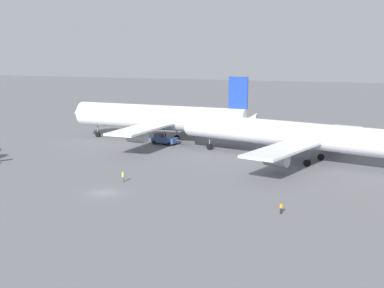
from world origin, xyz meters
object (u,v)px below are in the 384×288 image
(ground_crew_wing_walker_right, at_px, (123,177))
(airliner_at_gate_left, at_px, (160,118))
(ground_crew_ramp_agent_by_cones, at_px, (281,208))
(pushback_tug, at_px, (164,139))
(airliner_being_pushed, at_px, (301,136))

(ground_crew_wing_walker_right, bearing_deg, airliner_at_gate_left, 104.93)
(airliner_at_gate_left, xyz_separation_m, ground_crew_ramp_agent_by_cones, (38.00, -45.72, -4.87))
(airliner_at_gate_left, bearing_deg, ground_crew_ramp_agent_by_cones, -50.27)
(pushback_tug, xyz_separation_m, ground_crew_wing_walker_right, (7.93, -35.07, -0.28))
(airliner_being_pushed, relative_size, ground_crew_ramp_agent_by_cones, 34.40)
(pushback_tug, bearing_deg, airliner_at_gate_left, 127.64)
(ground_crew_wing_walker_right, xyz_separation_m, ground_crew_ramp_agent_by_cones, (27.90, -7.83, -0.07))
(airliner_at_gate_left, bearing_deg, airliner_being_pushed, -17.40)
(airliner_being_pushed, distance_m, ground_crew_wing_walker_right, 36.82)
(airliner_being_pushed, distance_m, ground_crew_ramp_agent_by_cones, 35.23)
(airliner_at_gate_left, xyz_separation_m, airliner_being_pushed, (34.78, -10.90, -0.58))
(ground_crew_ramp_agent_by_cones, bearing_deg, ground_crew_wing_walker_right, 164.33)
(airliner_being_pushed, relative_size, pushback_tug, 6.12)
(airliner_at_gate_left, relative_size, ground_crew_ramp_agent_by_cones, 29.58)
(airliner_at_gate_left, relative_size, pushback_tug, 5.26)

